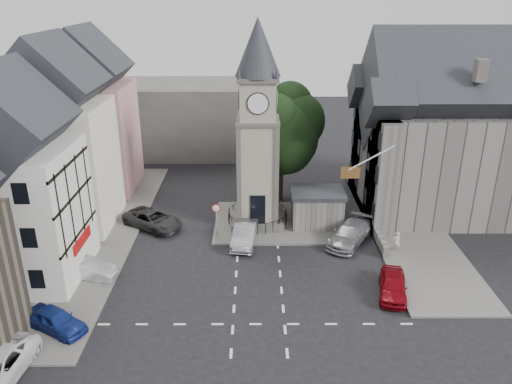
{
  "coord_description": "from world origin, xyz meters",
  "views": [
    {
      "loc": [
        -0.21,
        -29.36,
        18.1
      ],
      "look_at": [
        -0.14,
        5.0,
        4.0
      ],
      "focal_mm": 35.0,
      "sensor_mm": 36.0,
      "label": 1
    }
  ],
  "objects_px": {
    "stone_shelter": "(317,208)",
    "pedestrian": "(396,242)",
    "car_west_blue": "(56,320)",
    "car_east_red": "(393,285)",
    "clock_tower": "(258,128)"
  },
  "relations": [
    {
      "from": "stone_shelter",
      "to": "pedestrian",
      "type": "distance_m",
      "value": 7.0
    },
    {
      "from": "car_west_blue",
      "to": "car_east_red",
      "type": "relative_size",
      "value": 0.95
    },
    {
      "from": "clock_tower",
      "to": "car_west_blue",
      "type": "relative_size",
      "value": 4.15
    },
    {
      "from": "car_west_blue",
      "to": "pedestrian",
      "type": "relative_size",
      "value": 2.41
    },
    {
      "from": "pedestrian",
      "to": "car_east_red",
      "type": "bearing_deg",
      "value": 61.76
    },
    {
      "from": "pedestrian",
      "to": "clock_tower",
      "type": "bearing_deg",
      "value": -37.16
    },
    {
      "from": "car_east_red",
      "to": "car_west_blue",
      "type": "bearing_deg",
      "value": -157.38
    },
    {
      "from": "stone_shelter",
      "to": "car_west_blue",
      "type": "xyz_separation_m",
      "value": [
        -16.3,
        -13.5,
        -0.88
      ]
    },
    {
      "from": "clock_tower",
      "to": "car_east_red",
      "type": "relative_size",
      "value": 3.92
    },
    {
      "from": "stone_shelter",
      "to": "pedestrian",
      "type": "xyz_separation_m",
      "value": [
        5.39,
        -4.41,
        -0.74
      ]
    },
    {
      "from": "car_east_red",
      "to": "clock_tower",
      "type": "bearing_deg",
      "value": 141.71
    },
    {
      "from": "car_west_blue",
      "to": "clock_tower",
      "type": "bearing_deg",
      "value": -9.47
    },
    {
      "from": "clock_tower",
      "to": "car_west_blue",
      "type": "bearing_deg",
      "value": -129.42
    },
    {
      "from": "clock_tower",
      "to": "stone_shelter",
      "type": "bearing_deg",
      "value": -5.84
    },
    {
      "from": "stone_shelter",
      "to": "clock_tower",
      "type": "bearing_deg",
      "value": 174.16
    }
  ]
}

